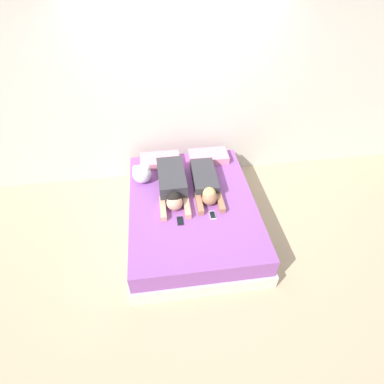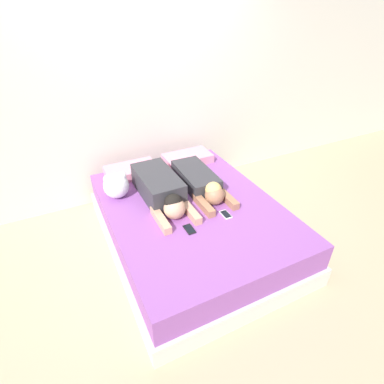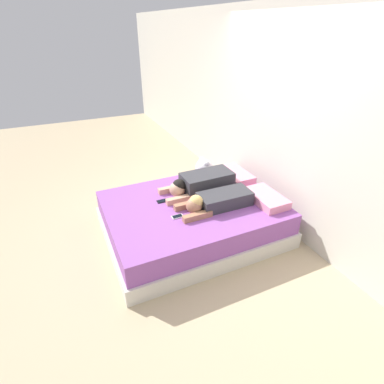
# 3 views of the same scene
# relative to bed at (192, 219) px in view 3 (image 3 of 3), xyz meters

# --- Properties ---
(ground_plane) EXTENTS (12.00, 12.00, 0.00)m
(ground_plane) POSITION_rel_bed_xyz_m (0.00, 0.00, -0.22)
(ground_plane) COLOR tan
(wall_back) EXTENTS (12.00, 0.06, 2.60)m
(wall_back) POSITION_rel_bed_xyz_m (0.00, 1.20, 1.08)
(wall_back) COLOR beige
(wall_back) RESTS_ON ground_plane
(bed) EXTENTS (1.61, 2.10, 0.45)m
(bed) POSITION_rel_bed_xyz_m (0.00, 0.00, 0.00)
(bed) COLOR beige
(bed) RESTS_ON ground_plane
(pillow_head_left) EXTENTS (0.56, 0.32, 0.10)m
(pillow_head_left) POSITION_rel_bed_xyz_m (-0.35, 0.83, 0.28)
(pillow_head_left) COLOR pink
(pillow_head_left) RESTS_ON bed
(pillow_head_right) EXTENTS (0.56, 0.32, 0.10)m
(pillow_head_right) POSITION_rel_bed_xyz_m (0.35, 0.83, 0.28)
(pillow_head_right) COLOR pink
(pillow_head_right) RESTS_ON bed
(person_left) EXTENTS (0.36, 0.94, 0.24)m
(person_left) POSITION_rel_bed_xyz_m (-0.22, 0.22, 0.34)
(person_left) COLOR #333338
(person_left) RESTS_ON bed
(person_right) EXTENTS (0.33, 0.91, 0.22)m
(person_right) POSITION_rel_bed_xyz_m (0.21, 0.21, 0.32)
(person_right) COLOR #333338
(person_right) RESTS_ON bed
(cell_phone_left) EXTENTS (0.07, 0.13, 0.01)m
(cell_phone_left) POSITION_rel_bed_xyz_m (-0.18, -0.32, 0.24)
(cell_phone_left) COLOR black
(cell_phone_left) RESTS_ON bed
(cell_phone_right) EXTENTS (0.07, 0.13, 0.01)m
(cell_phone_right) POSITION_rel_bed_xyz_m (0.21, -0.28, 0.24)
(cell_phone_right) COLOR silver
(cell_phone_right) RESTS_ON bed
(plush_toy) EXTENTS (0.25, 0.25, 0.26)m
(plush_toy) POSITION_rel_bed_xyz_m (-0.60, 0.46, 0.36)
(plush_toy) COLOR white
(plush_toy) RESTS_ON bed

